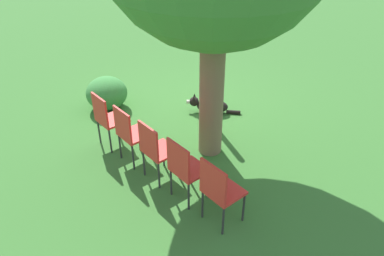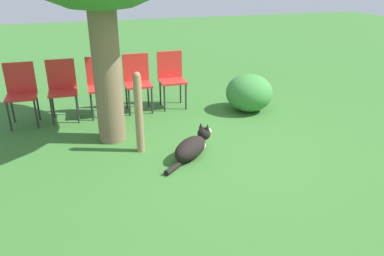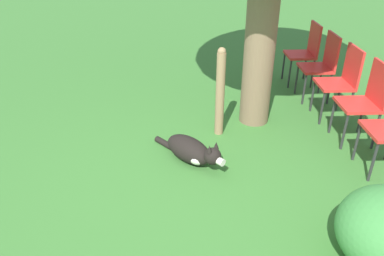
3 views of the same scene
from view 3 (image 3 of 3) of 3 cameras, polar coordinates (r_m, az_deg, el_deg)
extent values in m
plane|color=#38702D|center=(4.06, 3.59, -5.69)|extent=(30.00, 30.00, 0.00)
cylinder|color=#7A6047|center=(4.58, 10.58, 15.04)|extent=(0.37, 0.37, 2.48)
ellipsoid|color=black|center=(4.07, -0.51, -3.27)|extent=(0.61, 0.65, 0.27)
ellipsoid|color=silver|center=(3.98, 1.15, -4.35)|extent=(0.32, 0.32, 0.16)
sphere|color=black|center=(3.82, 3.16, -4.32)|extent=(0.26, 0.26, 0.18)
cylinder|color=silver|center=(3.77, 4.32, -5.11)|extent=(0.11, 0.11, 0.08)
cone|color=black|center=(3.80, 3.71, -2.66)|extent=(0.06, 0.06, 0.08)
cone|color=black|center=(3.73, 2.68, -3.22)|extent=(0.06, 0.06, 0.08)
cylinder|color=black|center=(4.38, -4.25, -2.29)|extent=(0.23, 0.25, 0.07)
cylinder|color=#937551|center=(4.43, 4.30, 5.03)|extent=(0.11, 0.11, 1.03)
sphere|color=#937551|center=(4.24, 4.56, 11.55)|extent=(0.09, 0.09, 0.09)
cylinder|color=#2D2D2D|center=(4.11, 25.87, -4.70)|extent=(0.03, 0.03, 0.45)
cylinder|color=#2D2D2D|center=(4.40, 23.81, -1.98)|extent=(0.03, 0.03, 0.45)
cube|color=red|center=(4.68, 23.92, 3.25)|extent=(0.43, 0.45, 0.04)
cube|color=red|center=(4.67, 26.69, 6.02)|extent=(0.04, 0.44, 0.47)
cylinder|color=#2D2D2D|center=(4.55, 22.20, -0.55)|extent=(0.03, 0.03, 0.45)
cylinder|color=#2D2D2D|center=(4.86, 20.56, 1.67)|extent=(0.03, 0.03, 0.45)
cylinder|color=#2D2D2D|center=(4.71, 26.20, -0.45)|extent=(0.03, 0.03, 0.45)
cylinder|color=#2D2D2D|center=(5.01, 24.37, 1.69)|extent=(0.03, 0.03, 0.45)
cube|color=red|center=(5.16, 20.83, 6.21)|extent=(0.43, 0.45, 0.04)
cube|color=red|center=(5.15, 23.34, 8.74)|extent=(0.04, 0.44, 0.47)
cylinder|color=#2D2D2D|center=(5.03, 19.21, 2.85)|extent=(0.03, 0.03, 0.45)
cylinder|color=#2D2D2D|center=(5.35, 17.89, 4.66)|extent=(0.03, 0.03, 0.45)
cylinder|color=#2D2D2D|center=(5.17, 22.94, 2.84)|extent=(0.03, 0.03, 0.45)
cylinder|color=#2D2D2D|center=(5.48, 21.44, 4.62)|extent=(0.03, 0.03, 0.45)
cube|color=red|center=(5.67, 18.26, 8.64)|extent=(0.43, 0.45, 0.04)
cube|color=red|center=(5.66, 20.54, 10.96)|extent=(0.04, 0.44, 0.47)
cylinder|color=#2D2D2D|center=(5.53, 16.73, 5.64)|extent=(0.03, 0.03, 0.45)
cylinder|color=#2D2D2D|center=(5.86, 15.65, 7.13)|extent=(0.03, 0.03, 0.45)
cylinder|color=#2D2D2D|center=(5.65, 20.21, 5.58)|extent=(0.03, 0.03, 0.45)
cylinder|color=#2D2D2D|center=(5.98, 18.97, 7.06)|extent=(0.03, 0.03, 0.45)
cube|color=red|center=(6.19, 16.10, 10.66)|extent=(0.43, 0.45, 0.04)
cube|color=red|center=(6.18, 18.18, 12.80)|extent=(0.04, 0.44, 0.47)
cylinder|color=#2D2D2D|center=(6.05, 14.65, 7.95)|extent=(0.03, 0.03, 0.45)
cylinder|color=#2D2D2D|center=(6.39, 13.76, 9.20)|extent=(0.03, 0.03, 0.45)
cylinder|color=#2D2D2D|center=(6.16, 17.90, 7.87)|extent=(0.03, 0.03, 0.45)
cylinder|color=#2D2D2D|center=(6.50, 16.86, 9.10)|extent=(0.03, 0.03, 0.45)
camera|label=1|loc=(9.29, 32.42, 33.35)|focal=35.00mm
camera|label=2|loc=(6.17, -46.90, 20.05)|focal=35.00mm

